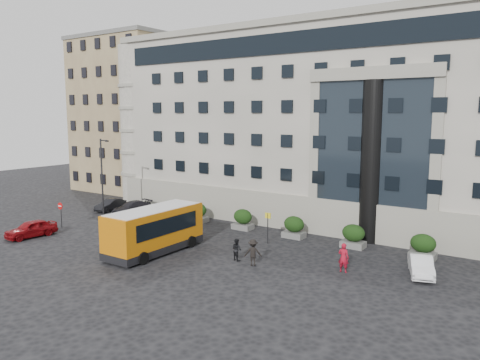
# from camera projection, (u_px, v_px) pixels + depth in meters

# --- Properties ---
(ground) EXTENTS (120.00, 120.00, 0.00)m
(ground) POSITION_uv_depth(u_px,v_px,m) (175.00, 247.00, 36.64)
(ground) COLOR black
(ground) RESTS_ON ground
(civic_building) EXTENTS (44.00, 24.00, 18.00)m
(civic_building) POSITION_uv_depth(u_px,v_px,m) (354.00, 127.00, 50.02)
(civic_building) COLOR gray
(civic_building) RESTS_ON ground
(entrance_column) EXTENTS (1.80, 1.80, 13.00)m
(entrance_column) POSITION_uv_depth(u_px,v_px,m) (372.00, 162.00, 37.46)
(entrance_column) COLOR black
(entrance_column) RESTS_ON ground
(apartment_near) EXTENTS (14.00, 14.00, 20.00)m
(apartment_near) POSITION_uv_depth(u_px,v_px,m) (142.00, 116.00, 64.97)
(apartment_near) COLOR olive
(apartment_near) RESTS_ON ground
(apartment_far) EXTENTS (13.00, 13.00, 22.00)m
(apartment_far) POSITION_uv_depth(u_px,v_px,m) (205.00, 110.00, 81.23)
(apartment_far) COLOR olive
(apartment_far) RESTS_ON ground
(hedge_a) EXTENTS (1.80, 1.26, 1.84)m
(hedge_a) POSITION_uv_depth(u_px,v_px,m) (198.00, 212.00, 45.12)
(hedge_a) COLOR #5A5A57
(hedge_a) RESTS_ON ground
(hedge_b) EXTENTS (1.80, 1.26, 1.84)m
(hedge_b) POSITION_uv_depth(u_px,v_px,m) (243.00, 219.00, 42.22)
(hedge_b) COLOR #5A5A57
(hedge_b) RESTS_ON ground
(hedge_c) EXTENTS (1.80, 1.26, 1.84)m
(hedge_c) POSITION_uv_depth(u_px,v_px,m) (294.00, 227.00, 39.32)
(hedge_c) COLOR #5A5A57
(hedge_c) RESTS_ON ground
(hedge_d) EXTENTS (1.80, 1.26, 1.84)m
(hedge_d) POSITION_uv_depth(u_px,v_px,m) (353.00, 236.00, 36.42)
(hedge_d) COLOR #5A5A57
(hedge_d) RESTS_ON ground
(hedge_e) EXTENTS (1.80, 1.26, 1.84)m
(hedge_e) POSITION_uv_depth(u_px,v_px,m) (423.00, 246.00, 33.52)
(hedge_e) COLOR #5A5A57
(hedge_e) RESTS_ON ground
(street_lamp) EXTENTS (1.16, 0.18, 8.00)m
(street_lamp) POSITION_uv_depth(u_px,v_px,m) (102.00, 176.00, 45.13)
(street_lamp) COLOR #262628
(street_lamp) RESTS_ON ground
(bus_stop_sign) EXTENTS (0.50, 0.08, 2.52)m
(bus_stop_sign) POSITION_uv_depth(u_px,v_px,m) (268.00, 223.00, 37.42)
(bus_stop_sign) COLOR #262628
(bus_stop_sign) RESTS_ON ground
(no_entry_sign) EXTENTS (0.64, 0.16, 2.32)m
(no_entry_sign) POSITION_uv_depth(u_px,v_px,m) (61.00, 210.00, 42.80)
(no_entry_sign) COLOR #262628
(no_entry_sign) RESTS_ON ground
(minibus) EXTENTS (3.05, 8.09, 3.37)m
(minibus) POSITION_uv_depth(u_px,v_px,m) (154.00, 228.00, 35.00)
(minibus) COLOR #C06709
(minibus) RESTS_ON ground
(red_truck) EXTENTS (3.07, 5.85, 3.05)m
(red_truck) POSITION_uv_depth(u_px,v_px,m) (202.00, 185.00, 58.22)
(red_truck) COLOR maroon
(red_truck) RESTS_ON ground
(parked_car_a) EXTENTS (2.14, 4.38, 1.44)m
(parked_car_a) POSITION_uv_depth(u_px,v_px,m) (31.00, 229.00, 39.55)
(parked_car_a) COLOR maroon
(parked_car_a) RESTS_ON ground
(parked_car_b) EXTENTS (1.81, 3.93, 1.25)m
(parked_car_b) POSITION_uv_depth(u_px,v_px,m) (111.00, 205.00, 50.38)
(parked_car_b) COLOR black
(parked_car_b) RESTS_ON ground
(parked_car_c) EXTENTS (2.43, 4.62, 1.28)m
(parked_car_c) POSITION_uv_depth(u_px,v_px,m) (131.00, 207.00, 48.91)
(parked_car_c) COLOR black
(parked_car_c) RESTS_ON ground
(parked_car_d) EXTENTS (2.81, 4.84, 1.27)m
(parked_car_d) POSITION_uv_depth(u_px,v_px,m) (147.00, 194.00, 57.30)
(parked_car_d) COLOR black
(parked_car_d) RESTS_ON ground
(white_taxi) EXTENTS (2.56, 4.14, 1.29)m
(white_taxi) POSITION_uv_depth(u_px,v_px,m) (421.00, 265.00, 30.21)
(white_taxi) COLOR white
(white_taxi) RESTS_ON ground
(pedestrian_a) EXTENTS (0.73, 0.49, 1.97)m
(pedestrian_a) POSITION_uv_depth(u_px,v_px,m) (343.00, 258.00, 30.74)
(pedestrian_a) COLOR maroon
(pedestrian_a) RESTS_ON ground
(pedestrian_b) EXTENTS (0.91, 0.79, 1.60)m
(pedestrian_b) POSITION_uv_depth(u_px,v_px,m) (237.00, 249.00, 33.25)
(pedestrian_b) COLOR black
(pedestrian_b) RESTS_ON ground
(pedestrian_c) EXTENTS (1.38, 1.19, 1.85)m
(pedestrian_c) POSITION_uv_depth(u_px,v_px,m) (253.00, 253.00, 32.07)
(pedestrian_c) COLOR black
(pedestrian_c) RESTS_ON ground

